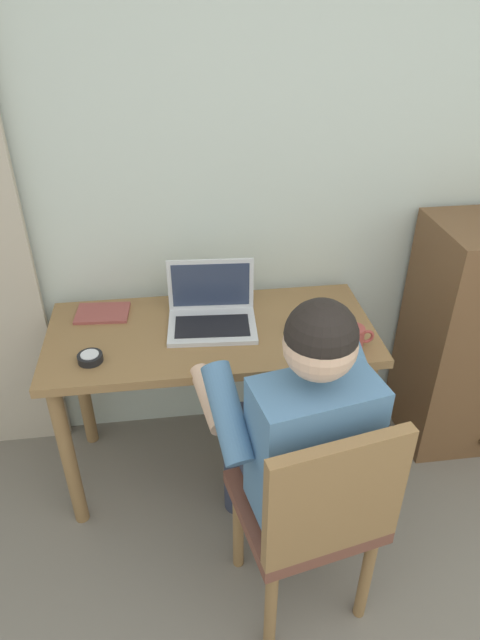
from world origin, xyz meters
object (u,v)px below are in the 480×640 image
at_px(computer_mouse, 295,326).
at_px(desk_clock, 90,358).
at_px(laptop, 212,312).
at_px(coffee_mug, 354,338).
at_px(person_seated, 294,428).
at_px(notebook_pad, 103,313).
at_px(chair, 314,511).
at_px(desk, 212,353).

height_order(computer_mouse, desk_clock, computer_mouse).
relative_size(laptop, coffee_mug, 2.97).
bearing_deg(person_seated, notebook_pad, 132.65).
bearing_deg(chair, coffee_mug, 63.44).
bearing_deg(desk, chair, -70.63).
relative_size(laptop, desk_clock, 3.96).
distance_m(chair, coffee_mug, 0.63).
bearing_deg(computer_mouse, notebook_pad, 165.18).
relative_size(chair, notebook_pad, 4.28).
bearing_deg(desk_clock, person_seated, -30.04).
bearing_deg(laptop, desk_clock, -156.84).
distance_m(desk, notebook_pad, 0.47).
height_order(desk, chair, chair).
xyz_separation_m(laptop, desk_clock, (-0.45, -0.19, -0.04)).
bearing_deg(desk, person_seated, -67.62).
relative_size(desk, coffee_mug, 10.55).
relative_size(desk, laptop, 3.55).
bearing_deg(desk, laptop, 80.63).
bearing_deg(person_seated, computer_mouse, 77.80).
relative_size(desk, notebook_pad, 6.03).
height_order(desk, computer_mouse, computer_mouse).
bearing_deg(computer_mouse, person_seated, -101.07).
distance_m(laptop, desk_clock, 0.49).
xyz_separation_m(chair, computer_mouse, (0.07, 0.67, 0.24)).
xyz_separation_m(desk, chair, (0.25, -0.71, -0.11)).
relative_size(desk, chair, 1.41).
bearing_deg(notebook_pad, person_seated, -43.36).
xyz_separation_m(laptop, coffee_mug, (0.50, -0.25, -0.00)).
relative_size(person_seated, computer_mouse, 12.18).
bearing_deg(person_seated, laptop, 109.94).
relative_size(person_seated, laptop, 3.42).
height_order(desk, person_seated, person_seated).
bearing_deg(coffee_mug, notebook_pad, 158.38).
distance_m(chair, notebook_pad, 1.13).
height_order(chair, coffee_mug, chair).
height_order(desk, laptop, laptop).
bearing_deg(computer_mouse, chair, -95.13).
relative_size(person_seated, coffee_mug, 10.15).
distance_m(desk, computer_mouse, 0.35).
bearing_deg(desk_clock, computer_mouse, 7.59).
bearing_deg(coffee_mug, computer_mouse, 139.62).
bearing_deg(notebook_pad, desk_clock, -89.31).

